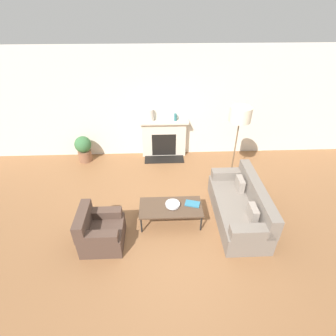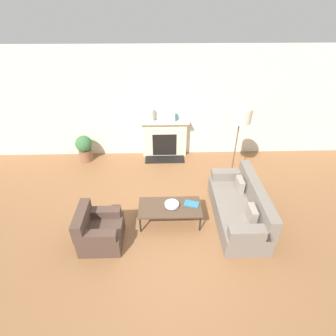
# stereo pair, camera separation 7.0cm
# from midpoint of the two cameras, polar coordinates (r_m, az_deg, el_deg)

# --- Properties ---
(ground_plane) EXTENTS (18.00, 18.00, 0.00)m
(ground_plane) POSITION_cam_midpoint_polar(r_m,az_deg,el_deg) (5.28, 1.21, -13.53)
(ground_plane) COLOR brown
(wall_back) EXTENTS (18.00, 0.06, 2.90)m
(wall_back) POSITION_cam_midpoint_polar(r_m,az_deg,el_deg) (7.05, -0.17, 13.72)
(wall_back) COLOR silver
(wall_back) RESTS_ON ground_plane
(fireplace) EXTENTS (1.32, 0.59, 1.04)m
(fireplace) POSITION_cam_midpoint_polar(r_m,az_deg,el_deg) (7.30, -1.19, 6.34)
(fireplace) COLOR beige
(fireplace) RESTS_ON ground_plane
(couch) EXTENTS (0.85, 1.92, 0.83)m
(couch) POSITION_cam_midpoint_polar(r_m,az_deg,el_deg) (5.49, 15.20, -8.16)
(couch) COLOR slate
(couch) RESTS_ON ground_plane
(armchair_near) EXTENTS (0.76, 0.76, 0.75)m
(armchair_near) POSITION_cam_midpoint_polar(r_m,az_deg,el_deg) (5.04, -15.04, -13.20)
(armchair_near) COLOR #4C382D
(armchair_near) RESTS_ON ground_plane
(coffee_table) EXTENTS (1.23, 0.61, 0.39)m
(coffee_table) POSITION_cam_midpoint_polar(r_m,az_deg,el_deg) (5.21, 0.21, -8.65)
(coffee_table) COLOR #4C3828
(coffee_table) RESTS_ON ground_plane
(bowl) EXTENTS (0.28, 0.28, 0.07)m
(bowl) POSITION_cam_midpoint_polar(r_m,az_deg,el_deg) (5.18, 0.63, -7.91)
(bowl) COLOR silver
(bowl) RESTS_ON coffee_table
(book) EXTENTS (0.32, 0.25, 0.02)m
(book) POSITION_cam_midpoint_polar(r_m,az_deg,el_deg) (5.25, 4.95, -7.76)
(book) COLOR teal
(book) RESTS_ON coffee_table
(floor_lamp) EXTENTS (0.46, 0.46, 1.94)m
(floor_lamp) POSITION_cam_midpoint_polar(r_m,az_deg,el_deg) (5.76, 15.01, 10.17)
(floor_lamp) COLOR brown
(floor_lamp) RESTS_ON ground_plane
(mantel_vase_left) EXTENTS (0.14, 0.14, 0.32)m
(mantel_vase_left) POSITION_cam_midpoint_polar(r_m,az_deg,el_deg) (7.02, -4.00, 11.36)
(mantel_vase_left) COLOR beige
(mantel_vase_left) RESTS_ON fireplace
(mantel_vase_center_left) EXTENTS (0.08, 0.08, 0.19)m
(mantel_vase_center_left) POSITION_cam_midpoint_polar(r_m,az_deg,el_deg) (7.05, 1.34, 11.00)
(mantel_vase_center_left) COLOR #28666B
(mantel_vase_center_left) RESTS_ON fireplace
(potted_plant) EXTENTS (0.44, 0.44, 0.73)m
(potted_plant) POSITION_cam_midpoint_polar(r_m,az_deg,el_deg) (7.44, -18.16, 4.19)
(potted_plant) COLOR brown
(potted_plant) RESTS_ON ground_plane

